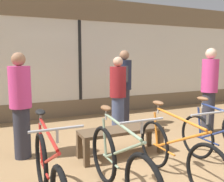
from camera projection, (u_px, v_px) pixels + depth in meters
The scene contains 11 objects.
ground_plane at pixel (161, 171), 3.58m from camera, with size 24.00×24.00×0.00m, color #99754C.
shop_back_wall at pixel (80, 56), 6.78m from camera, with size 12.00×0.08×3.20m.
bicycle_far_left at pixel (49, 177), 2.57m from camera, with size 0.46×1.76×1.04m.
bicycle_left at pixel (120, 167), 2.80m from camera, with size 0.46×1.73×1.05m.
bicycle_center at pixel (177, 153), 3.21m from camera, with size 0.46×1.75×1.03m.
bicycle_right at pixel (221, 143), 3.57m from camera, with size 0.46×1.69×1.04m.
display_bench at pixel (121, 133), 4.11m from camera, with size 1.40×0.44×0.46m.
customer_near_rack at pixel (209, 88), 5.31m from camera, with size 0.46×0.46×1.81m.
customer_by_window at pixel (20, 102), 3.95m from camera, with size 0.36×0.50×1.69m.
customer_mid_floor at pixel (118, 94), 5.20m from camera, with size 0.48×0.48×1.63m.
customer_near_bench at pixel (124, 85), 5.85m from camera, with size 0.52×0.56×1.78m.
Camera 1 is at (-2.04, -2.79, 1.62)m, focal length 40.00 mm.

